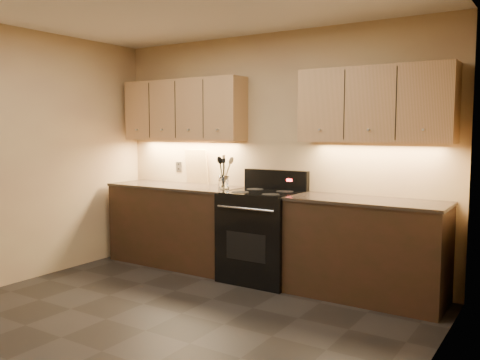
% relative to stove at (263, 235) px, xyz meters
% --- Properties ---
extents(floor, '(4.00, 4.00, 0.00)m').
position_rel_stove_xyz_m(floor, '(-0.08, -1.68, -0.48)').
color(floor, black).
rests_on(floor, ground).
extents(wall_back, '(4.00, 0.04, 2.60)m').
position_rel_stove_xyz_m(wall_back, '(-0.08, 0.32, 0.82)').
color(wall_back, tan).
rests_on(wall_back, ground).
extents(wall_right, '(0.04, 4.00, 2.60)m').
position_rel_stove_xyz_m(wall_right, '(1.92, -1.68, 0.82)').
color(wall_right, tan).
rests_on(wall_right, ground).
extents(counter_left, '(1.62, 0.62, 0.93)m').
position_rel_stove_xyz_m(counter_left, '(-1.18, 0.02, -0.01)').
color(counter_left, black).
rests_on(counter_left, ground).
extents(counter_right, '(1.46, 0.62, 0.93)m').
position_rel_stove_xyz_m(counter_right, '(1.10, 0.02, -0.01)').
color(counter_right, black).
rests_on(counter_right, ground).
extents(stove, '(0.76, 0.68, 1.14)m').
position_rel_stove_xyz_m(stove, '(0.00, 0.00, 0.00)').
color(stove, black).
rests_on(stove, ground).
extents(upper_cab_left, '(1.60, 0.30, 0.70)m').
position_rel_stove_xyz_m(upper_cab_left, '(-1.18, 0.17, 1.32)').
color(upper_cab_left, tan).
rests_on(upper_cab_left, wall_back).
extents(upper_cab_right, '(1.44, 0.30, 0.70)m').
position_rel_stove_xyz_m(upper_cab_right, '(1.10, 0.17, 1.32)').
color(upper_cab_right, tan).
rests_on(upper_cab_right, wall_back).
extents(outlet_plate, '(0.08, 0.01, 0.12)m').
position_rel_stove_xyz_m(outlet_plate, '(-1.38, 0.31, 0.64)').
color(outlet_plate, '#B2B5BA').
rests_on(outlet_plate, wall_back).
extents(utensil_crock, '(0.14, 0.14, 0.14)m').
position_rel_stove_xyz_m(utensil_crock, '(-0.50, 0.01, 0.52)').
color(utensil_crock, white).
rests_on(utensil_crock, counter_left).
extents(cutting_board, '(0.33, 0.09, 0.41)m').
position_rel_stove_xyz_m(cutting_board, '(-1.08, 0.28, 0.66)').
color(cutting_board, '#D8B774').
rests_on(cutting_board, counter_left).
extents(wooden_spoon, '(0.17, 0.09, 0.35)m').
position_rel_stove_xyz_m(wooden_spoon, '(-0.52, 0.01, 0.64)').
color(wooden_spoon, '#D8B774').
rests_on(wooden_spoon, utensil_crock).
extents(black_spoon, '(0.09, 0.19, 0.35)m').
position_rel_stove_xyz_m(black_spoon, '(-0.51, 0.04, 0.64)').
color(black_spoon, black).
rests_on(black_spoon, utensil_crock).
extents(black_turner, '(0.14, 0.16, 0.35)m').
position_rel_stove_xyz_m(black_turner, '(-0.49, -0.01, 0.63)').
color(black_turner, black).
rests_on(black_turner, utensil_crock).
extents(steel_spatula, '(0.17, 0.16, 0.38)m').
position_rel_stove_xyz_m(steel_spatula, '(-0.48, 0.03, 0.65)').
color(steel_spatula, silver).
rests_on(steel_spatula, utensil_crock).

